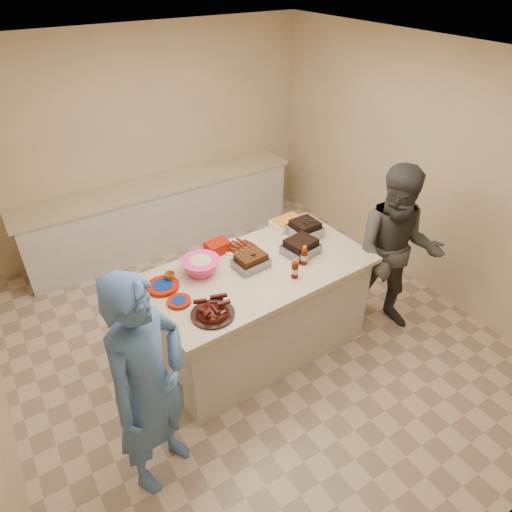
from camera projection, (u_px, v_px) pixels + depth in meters
room at (249, 339)px, 4.74m from camera, size 4.50×5.00×2.70m
back_counter at (162, 214)px, 6.03m from camera, size 3.60×0.64×0.90m
island at (259, 345)px, 4.66m from camera, size 2.11×1.19×0.98m
rib_platter at (213, 315)px, 3.59m from camera, size 0.36×0.36×0.14m
pulled_pork_tray at (251, 267)px, 4.12m from camera, size 0.32×0.25×0.09m
brisket_tray at (300, 253)px, 4.31m from camera, size 0.35×0.31×0.09m
roasting_pan at (304, 236)px, 4.57m from camera, size 0.29×0.29×0.11m
coleslaw_bowl at (201, 273)px, 4.05m from camera, size 0.36×0.36×0.24m
sausage_plate at (238, 248)px, 4.39m from camera, size 0.40×0.40×0.05m
mac_cheese_dish at (287, 226)px, 4.73m from camera, size 0.33×0.25×0.09m
bbq_bottle_a at (294, 277)px, 4.00m from camera, size 0.07×0.07×0.18m
bbq_bottle_b at (304, 264)px, 4.17m from camera, size 0.07×0.07×0.19m
mustard_bottle at (236, 264)px, 4.17m from camera, size 0.05×0.05×0.12m
sauce_bowl at (250, 261)px, 4.20m from camera, size 0.14×0.05×0.14m
plate_stack_large at (163, 288)px, 3.87m from camera, size 0.29×0.29×0.03m
plate_stack_small at (179, 303)px, 3.71m from camera, size 0.21×0.21×0.03m
plastic_cup at (171, 281)px, 3.95m from camera, size 0.10×0.09×0.09m
basket_stack at (218, 252)px, 4.33m from camera, size 0.23×0.18×0.11m
guest_blue at (165, 464)px, 3.59m from camera, size 1.47×1.94×0.44m
guest_gray at (382, 321)px, 4.96m from camera, size 1.86×1.91×0.68m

